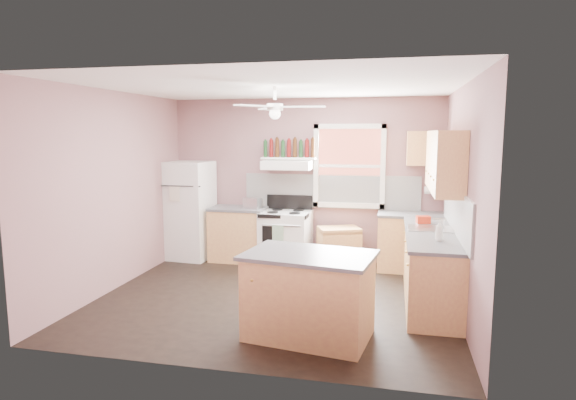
% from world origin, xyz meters
% --- Properties ---
extents(floor, '(4.50, 4.50, 0.00)m').
position_xyz_m(floor, '(0.00, 0.00, 0.00)').
color(floor, black).
rests_on(floor, ground).
extents(ceiling, '(4.50, 4.50, 0.00)m').
position_xyz_m(ceiling, '(0.00, 0.00, 2.70)').
color(ceiling, white).
rests_on(ceiling, ground).
extents(wall_back, '(4.50, 0.05, 2.70)m').
position_xyz_m(wall_back, '(0.00, 2.02, 1.35)').
color(wall_back, '#815B5D').
rests_on(wall_back, ground).
extents(wall_right, '(0.05, 4.00, 2.70)m').
position_xyz_m(wall_right, '(2.27, 0.00, 1.35)').
color(wall_right, '#815B5D').
rests_on(wall_right, ground).
extents(wall_left, '(0.05, 4.00, 2.70)m').
position_xyz_m(wall_left, '(-2.27, 0.00, 1.35)').
color(wall_left, '#815B5D').
rests_on(wall_left, ground).
extents(backsplash_back, '(2.90, 0.03, 0.55)m').
position_xyz_m(backsplash_back, '(0.45, 1.99, 1.18)').
color(backsplash_back, white).
rests_on(backsplash_back, wall_back).
extents(backsplash_right, '(0.03, 2.60, 0.55)m').
position_xyz_m(backsplash_right, '(2.23, 0.30, 1.18)').
color(backsplash_right, white).
rests_on(backsplash_right, wall_right).
extents(window_view, '(1.00, 0.02, 1.20)m').
position_xyz_m(window_view, '(0.75, 1.98, 1.60)').
color(window_view, brown).
rests_on(window_view, wall_back).
extents(window_frame, '(1.16, 0.07, 1.36)m').
position_xyz_m(window_frame, '(0.75, 1.96, 1.60)').
color(window_frame, white).
rests_on(window_frame, wall_back).
extents(refrigerator, '(0.75, 0.74, 1.66)m').
position_xyz_m(refrigerator, '(-1.91, 1.66, 0.83)').
color(refrigerator, white).
rests_on(refrigerator, floor).
extents(base_cabinet_left, '(0.90, 0.60, 0.86)m').
position_xyz_m(base_cabinet_left, '(-1.06, 1.70, 0.43)').
color(base_cabinet_left, '#BC7B4E').
rests_on(base_cabinet_left, floor).
extents(counter_left, '(0.92, 0.62, 0.04)m').
position_xyz_m(counter_left, '(-1.06, 1.70, 0.88)').
color(counter_left, '#4A4A4D').
rests_on(counter_left, base_cabinet_left).
extents(toaster, '(0.32, 0.24, 0.18)m').
position_xyz_m(toaster, '(-0.79, 1.64, 0.99)').
color(toaster, silver).
rests_on(toaster, counter_left).
extents(stove, '(0.81, 0.68, 0.86)m').
position_xyz_m(stove, '(-0.24, 1.66, 0.43)').
color(stove, white).
rests_on(stove, floor).
extents(range_hood, '(0.78, 0.50, 0.14)m').
position_xyz_m(range_hood, '(-0.23, 1.75, 1.62)').
color(range_hood, white).
rests_on(range_hood, wall_back).
extents(bottle_shelf, '(0.90, 0.26, 0.03)m').
position_xyz_m(bottle_shelf, '(-0.23, 1.87, 1.72)').
color(bottle_shelf, white).
rests_on(bottle_shelf, range_hood).
extents(cart, '(0.75, 0.64, 0.64)m').
position_xyz_m(cart, '(0.64, 1.66, 0.32)').
color(cart, '#BC7B4E').
rests_on(cart, floor).
extents(base_cabinet_corner, '(1.00, 0.60, 0.86)m').
position_xyz_m(base_cabinet_corner, '(1.75, 1.70, 0.43)').
color(base_cabinet_corner, '#BC7B4E').
rests_on(base_cabinet_corner, floor).
extents(base_cabinet_right, '(0.60, 2.20, 0.86)m').
position_xyz_m(base_cabinet_right, '(1.95, 0.30, 0.43)').
color(base_cabinet_right, '#BC7B4E').
rests_on(base_cabinet_right, floor).
extents(counter_corner, '(1.02, 0.62, 0.04)m').
position_xyz_m(counter_corner, '(1.75, 1.70, 0.88)').
color(counter_corner, '#4A4A4D').
rests_on(counter_corner, base_cabinet_corner).
extents(counter_right, '(0.62, 2.22, 0.04)m').
position_xyz_m(counter_right, '(1.94, 0.30, 0.88)').
color(counter_right, '#4A4A4D').
rests_on(counter_right, base_cabinet_right).
extents(sink, '(0.55, 0.45, 0.03)m').
position_xyz_m(sink, '(1.94, 0.50, 0.90)').
color(sink, silver).
rests_on(sink, counter_right).
extents(faucet, '(0.03, 0.03, 0.14)m').
position_xyz_m(faucet, '(2.10, 0.50, 0.97)').
color(faucet, silver).
rests_on(faucet, sink).
extents(upper_cabinet_right, '(0.33, 1.80, 0.76)m').
position_xyz_m(upper_cabinet_right, '(2.08, 0.50, 1.78)').
color(upper_cabinet_right, '#BC7B4E').
rests_on(upper_cabinet_right, wall_right).
extents(upper_cabinet_corner, '(0.60, 0.33, 0.52)m').
position_xyz_m(upper_cabinet_corner, '(1.95, 1.83, 1.90)').
color(upper_cabinet_corner, '#BC7B4E').
rests_on(upper_cabinet_corner, wall_back).
extents(paper_towel, '(0.26, 0.12, 0.12)m').
position_xyz_m(paper_towel, '(2.07, 1.86, 1.25)').
color(paper_towel, white).
rests_on(paper_towel, wall_back).
extents(island, '(1.35, 0.97, 0.86)m').
position_xyz_m(island, '(0.63, -1.10, 0.43)').
color(island, '#BC7B4E').
rests_on(island, floor).
extents(island_top, '(1.43, 1.05, 0.04)m').
position_xyz_m(island_top, '(0.63, -1.10, 0.88)').
color(island_top, '#4A4A4D').
rests_on(island_top, island).
extents(ceiling_fan_hub, '(0.20, 0.20, 0.08)m').
position_xyz_m(ceiling_fan_hub, '(0.00, 0.00, 2.45)').
color(ceiling_fan_hub, white).
rests_on(ceiling_fan_hub, ceiling).
extents(soap_bottle, '(0.11, 0.11, 0.24)m').
position_xyz_m(soap_bottle, '(1.99, -0.21, 1.02)').
color(soap_bottle, silver).
rests_on(soap_bottle, counter_right).
extents(red_caddy, '(0.20, 0.16, 0.10)m').
position_xyz_m(red_caddy, '(1.88, 0.89, 0.95)').
color(red_caddy, '#B0240F').
rests_on(red_caddy, counter_right).
extents(wine_bottles, '(0.86, 0.06, 0.31)m').
position_xyz_m(wine_bottles, '(-0.23, 1.87, 1.88)').
color(wine_bottles, '#143819').
rests_on(wine_bottles, bottle_shelf).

